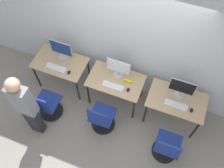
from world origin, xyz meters
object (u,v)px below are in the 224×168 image
object	(u,v)px
keyboard_left	(56,68)
mouse_center	(128,90)
mouse_left	(69,72)
monitor_center	(118,68)
office_chair_left	(47,105)
monitor_right	(182,88)
keyboard_right	(176,105)
mouse_right	(191,110)
monitor_left	(61,49)
person_left	(26,106)
office_chair_center	(102,118)
office_chair_right	(167,147)
keyboard_center	(113,86)

from	to	relation	value
keyboard_left	mouse_center	size ratio (longest dim) A/B	4.66
mouse_left	monitor_center	distance (m)	0.98
office_chair_left	monitor_right	bearing A→B (deg)	21.75
monitor_right	keyboard_right	size ratio (longest dim) A/B	1.09
monitor_right	mouse_right	world-z (taller)	monitor_right
monitor_left	person_left	size ratio (longest dim) A/B	0.26
mouse_left	office_chair_center	xyz separation A→B (m)	(0.88, -0.51, -0.40)
monitor_center	mouse_center	distance (m)	0.45
keyboard_left	mouse_center	bearing A→B (deg)	1.05
monitor_left	keyboard_right	xyz separation A→B (m)	(2.40, -0.26, -0.22)
office_chair_left	monitor_right	xyz separation A→B (m)	(2.34, 0.93, 0.61)
keyboard_right	person_left	bearing A→B (deg)	-156.09
office_chair_left	office_chair_right	bearing A→B (deg)	0.60
monitor_center	keyboard_right	world-z (taller)	monitor_center
monitor_right	mouse_right	distance (m)	0.43
monitor_left	person_left	bearing A→B (deg)	-89.66
monitor_left	monitor_center	bearing A→B (deg)	-0.65
monitor_center	keyboard_right	xyz separation A→B (m)	(1.20, -0.25, -0.22)
office_chair_center	office_chair_right	xyz separation A→B (m)	(1.30, -0.10, 0.00)
person_left	monitor_center	world-z (taller)	person_left
person_left	monitor_right	bearing A→B (deg)	28.52
keyboard_center	keyboard_right	world-z (taller)	same
monitor_right	office_chair_center	bearing A→B (deg)	-146.69
office_chair_center	monitor_left	bearing A→B (deg)	144.82
monitor_left	mouse_right	world-z (taller)	monitor_left
office_chair_center	office_chair_right	distance (m)	1.31
keyboard_left	keyboard_right	bearing A→B (deg)	1.00
office_chair_left	monitor_right	world-z (taller)	monitor_right
mouse_center	monitor_right	world-z (taller)	monitor_right
office_chair_right	monitor_right	bearing A→B (deg)	94.80
mouse_left	office_chair_left	size ratio (longest dim) A/B	0.10
person_left	office_chair_center	size ratio (longest dim) A/B	1.95
keyboard_right	office_chair_right	xyz separation A→B (m)	(0.08, -0.67, -0.39)
office_chair_center	keyboard_left	bearing A→B (deg)	155.96
keyboard_center	office_chair_left	bearing A→B (deg)	-149.94
keyboard_left	office_chair_right	size ratio (longest dim) A/B	0.46
monitor_left	office_chair_right	size ratio (longest dim) A/B	0.51
person_left	monitor_right	size ratio (longest dim) A/B	3.85
person_left	keyboard_center	bearing A→B (deg)	40.72
keyboard_center	mouse_right	size ratio (longest dim) A/B	4.66
mouse_left	office_chair_left	xyz separation A→B (m)	(-0.23, -0.64, -0.40)
mouse_left	keyboard_center	size ratio (longest dim) A/B	0.21
keyboard_right	mouse_right	distance (m)	0.28
keyboard_left	monitor_left	bearing A→B (deg)	90.00
mouse_center	mouse_right	size ratio (longest dim) A/B	1.00
office_chair_center	mouse_center	bearing A→B (deg)	59.88
person_left	monitor_left	bearing A→B (deg)	90.34
keyboard_center	mouse_right	world-z (taller)	mouse_right
office_chair_left	monitor_center	size ratio (longest dim) A/B	1.97
office_chair_left	monitor_center	world-z (taller)	monitor_center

